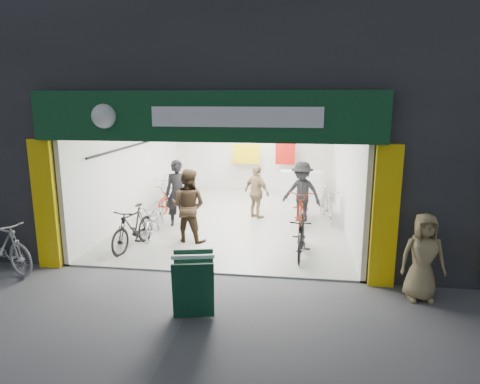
% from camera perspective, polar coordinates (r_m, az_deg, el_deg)
% --- Properties ---
extents(ground, '(60.00, 60.00, 0.00)m').
position_cam_1_polar(ground, '(8.53, -4.34, -10.88)').
color(ground, '#56565B').
rests_on(ground, ground).
extents(building, '(17.00, 10.27, 8.00)m').
position_cam_1_polar(building, '(12.70, 4.54, 16.64)').
color(building, '#232326').
rests_on(building, ground).
extents(bike_left_front, '(0.69, 1.64, 0.84)m').
position_cam_1_polar(bike_left_front, '(10.83, -11.29, -3.64)').
color(bike_left_front, '#A7A7AB').
rests_on(bike_left_front, ground).
extents(bike_left_midfront, '(0.79, 1.74, 1.01)m').
position_cam_1_polar(bike_left_midfront, '(9.98, -14.06, -4.66)').
color(bike_left_midfront, black).
rests_on(bike_left_midfront, ground).
extents(bike_left_midback, '(0.86, 1.69, 0.85)m').
position_cam_1_polar(bike_left_midback, '(13.08, -9.03, -0.77)').
color(bike_left_midback, maroon).
rests_on(bike_left_midback, ground).
extents(bike_left_back, '(0.76, 1.69, 0.98)m').
position_cam_1_polar(bike_left_back, '(13.74, -10.04, 0.12)').
color(bike_left_back, '#B0AFB4').
rests_on(bike_left_back, ground).
extents(bike_right_front, '(0.55, 1.58, 0.93)m').
position_cam_1_polar(bike_right_front, '(9.31, 8.17, -5.88)').
color(bike_right_front, black).
rests_on(bike_right_front, ground).
extents(bike_right_mid, '(0.68, 1.86, 0.97)m').
position_cam_1_polar(bike_right_mid, '(11.83, 8.18, -1.84)').
color(bike_right_mid, maroon).
rests_on(bike_right_mid, ground).
extents(bike_right_back, '(0.73, 1.70, 0.99)m').
position_cam_1_polar(bike_right_back, '(12.03, 11.52, -1.67)').
color(bike_right_back, '#A8A8AC').
rests_on(bike_right_back, ground).
extents(parked_bike, '(1.86, 1.12, 1.08)m').
position_cam_1_polar(parked_bike, '(9.64, -29.16, -6.27)').
color(parked_bike, '#B9B8BD').
rests_on(parked_bike, ground).
extents(customer_a, '(0.73, 0.55, 1.80)m').
position_cam_1_polar(customer_a, '(11.39, -8.29, -0.25)').
color(customer_a, black).
rests_on(customer_a, ground).
extents(customer_b, '(0.97, 0.82, 1.77)m').
position_cam_1_polar(customer_b, '(10.13, -6.92, -1.87)').
color(customer_b, '#3C2B1B').
rests_on(customer_b, ground).
extents(customer_c, '(1.25, 1.00, 1.69)m').
position_cam_1_polar(customer_c, '(11.79, 8.24, -0.07)').
color(customer_c, black).
rests_on(customer_c, ground).
extents(customer_d, '(0.94, 0.87, 1.55)m').
position_cam_1_polar(customer_d, '(12.02, 2.25, -0.07)').
color(customer_d, '#957B57').
rests_on(customer_d, ground).
extents(pedestrian_near, '(0.77, 0.52, 1.51)m').
position_cam_1_polar(pedestrian_near, '(7.88, 23.20, -7.98)').
color(pedestrian_near, '#8C7B51').
rests_on(pedestrian_near, ground).
extents(sandwich_board, '(0.76, 0.77, 0.98)m').
position_cam_1_polar(sandwich_board, '(6.83, -6.22, -12.10)').
color(sandwich_board, '#0E3924').
rests_on(sandwich_board, ground).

